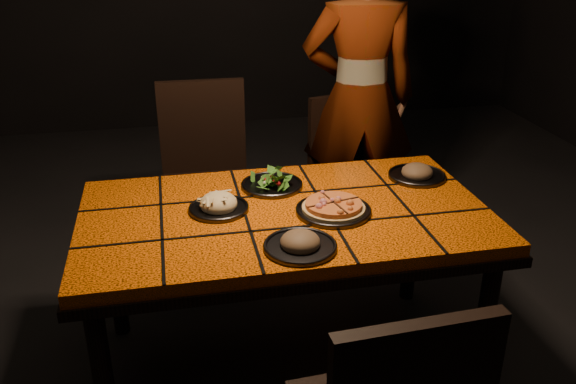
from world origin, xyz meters
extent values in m
cube|color=black|center=(0.00, 0.00, -0.02)|extent=(6.00, 7.00, 0.04)
cube|color=#FD6708|center=(0.00, 0.00, 0.72)|extent=(1.60, 0.90, 0.05)
cube|color=black|center=(0.00, 0.00, 0.68)|extent=(1.62, 0.92, 0.04)
cylinder|color=black|center=(-0.72, -0.37, 0.33)|extent=(0.07, 0.07, 0.66)
cylinder|color=black|center=(0.72, -0.37, 0.33)|extent=(0.07, 0.07, 0.66)
cylinder|color=black|center=(-0.72, 0.37, 0.33)|extent=(0.07, 0.07, 0.66)
cylinder|color=black|center=(0.72, 0.37, 0.33)|extent=(0.07, 0.07, 0.66)
cube|color=black|center=(-0.25, 0.85, 0.50)|extent=(0.47, 0.47, 0.04)
cube|color=black|center=(-0.24, 1.05, 0.77)|extent=(0.46, 0.05, 0.51)
cylinder|color=black|center=(-0.44, 0.66, 0.24)|extent=(0.04, 0.04, 0.47)
cylinder|color=black|center=(-0.07, 0.65, 0.24)|extent=(0.04, 0.04, 0.47)
cylinder|color=black|center=(-0.43, 1.04, 0.24)|extent=(0.04, 0.04, 0.47)
cylinder|color=black|center=(-0.06, 1.03, 0.24)|extent=(0.04, 0.04, 0.47)
cube|color=black|center=(0.60, 0.95, 0.43)|extent=(0.49, 0.49, 0.04)
cube|color=black|center=(0.55, 1.12, 0.67)|extent=(0.40, 0.14, 0.44)
cylinder|color=black|center=(0.49, 0.75, 0.21)|extent=(0.03, 0.03, 0.41)
cylinder|color=black|center=(0.80, 0.83, 0.21)|extent=(0.03, 0.03, 0.41)
cylinder|color=black|center=(0.40, 1.06, 0.21)|extent=(0.03, 0.03, 0.41)
cylinder|color=black|center=(0.71, 1.15, 0.21)|extent=(0.03, 0.03, 0.41)
imported|color=brown|center=(0.63, 1.04, 0.88)|extent=(0.70, 0.52, 1.77)
cylinder|color=#37373C|center=(0.18, -0.06, 0.76)|extent=(0.30, 0.30, 0.01)
torus|color=#37373C|center=(0.18, -0.06, 0.76)|extent=(0.30, 0.30, 0.01)
cylinder|color=tan|center=(0.18, -0.06, 0.77)|extent=(0.30, 0.30, 0.01)
cylinder|color=orange|center=(0.18, -0.06, 0.78)|extent=(0.26, 0.26, 0.02)
cylinder|color=#37373C|center=(-0.26, 0.05, 0.76)|extent=(0.24, 0.24, 0.01)
torus|color=#37373C|center=(-0.26, 0.05, 0.76)|extent=(0.24, 0.24, 0.01)
ellipsoid|color=beige|center=(-0.26, 0.05, 0.78)|extent=(0.14, 0.14, 0.08)
cylinder|color=#37373C|center=(-0.01, 0.23, 0.76)|extent=(0.26, 0.26, 0.01)
torus|color=#37373C|center=(-0.01, 0.23, 0.76)|extent=(0.26, 0.26, 0.01)
cylinder|color=#37373C|center=(-0.01, -0.31, 0.76)|extent=(0.26, 0.26, 0.01)
torus|color=#37373C|center=(-0.01, -0.31, 0.76)|extent=(0.26, 0.26, 0.01)
ellipsoid|color=brown|center=(-0.01, -0.31, 0.78)|extent=(0.15, 0.15, 0.09)
cylinder|color=#37373C|center=(0.64, 0.20, 0.76)|extent=(0.25, 0.25, 0.01)
torus|color=#37373C|center=(0.64, 0.20, 0.76)|extent=(0.25, 0.25, 0.01)
ellipsoid|color=brown|center=(0.64, 0.20, 0.78)|extent=(0.15, 0.15, 0.08)
camera|label=1|loc=(-0.43, -2.12, 1.81)|focal=38.00mm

